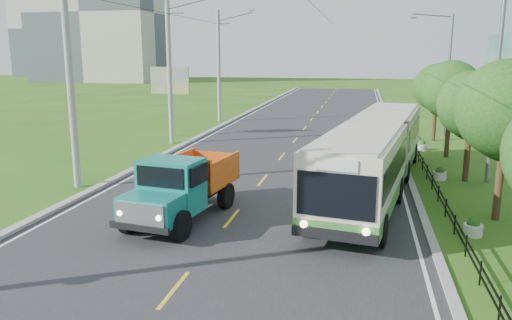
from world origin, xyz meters
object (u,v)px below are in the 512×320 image
(streetlight_mid, at_px, (493,81))
(planter_mid, at_px, (440,174))
(pole_near, at_px, (70,78))
(tree_fifth, at_px, (452,93))
(bus, at_px, (376,150))
(pole_mid, at_px, (170,70))
(streetlight_far, at_px, (446,71))
(tree_back, at_px, (437,90))
(pole_far, at_px, (219,66))
(billboard_right, at_px, (499,68))
(dump_truck, at_px, (182,183))
(planter_far, at_px, (422,146))
(tree_third, at_px, (507,114))
(billboard_left, at_px, (170,85))
(tree_fourth, at_px, (472,108))
(planter_near, at_px, (473,228))

(streetlight_mid, xyz_separation_m, planter_mid, (-2.04, -0.00, -4.62))
(pole_near, bearing_deg, tree_fifth, 31.59)
(pole_near, xyz_separation_m, bus, (13.62, 2.19, -3.17))
(pole_mid, height_order, streetlight_mid, pole_mid)
(streetlight_far, bearing_deg, tree_back, -112.92)
(pole_near, bearing_deg, pole_far, 90.00)
(planter_mid, distance_m, billboard_right, 8.68)
(pole_mid, bearing_deg, pole_far, 90.00)
(dump_truck, bearing_deg, planter_far, 65.64)
(pole_far, relative_size, tree_third, 1.67)
(streetlight_far, height_order, bus, streetlight_far)
(bus, bearing_deg, tree_fifth, 72.68)
(bus, bearing_deg, tree_third, -24.75)
(dump_truck, bearing_deg, streetlight_far, 68.97)
(pole_far, relative_size, planter_far, 14.93)
(planter_far, relative_size, billboard_left, 0.13)
(tree_back, distance_m, dump_truck, 23.71)
(tree_back, distance_m, bus, 15.71)
(tree_fifth, relative_size, billboard_left, 1.12)
(tree_third, relative_size, tree_fourth, 1.11)
(pole_near, height_order, tree_third, pole_near)
(pole_near, xyz_separation_m, pole_far, (0.00, 24.00, 0.00))
(planter_near, height_order, billboard_right, billboard_right)
(billboard_right, bearing_deg, pole_mid, 177.22)
(tree_fourth, distance_m, tree_back, 12.00)
(streetlight_mid, bearing_deg, pole_mid, 159.68)
(tree_third, distance_m, tree_back, 18.00)
(pole_mid, bearing_deg, tree_fourth, -20.74)
(planter_near, bearing_deg, pole_near, 169.91)
(billboard_left, xyz_separation_m, bus, (14.86, -12.81, -1.95))
(pole_far, height_order, streetlight_far, pole_far)
(tree_fourth, relative_size, billboard_left, 1.04)
(streetlight_mid, distance_m, planter_mid, 5.05)
(bus, bearing_deg, tree_back, 82.62)
(tree_fourth, bearing_deg, streetlight_mid, -10.15)
(pole_near, distance_m, bus, 14.15)
(streetlight_far, height_order, billboard_left, streetlight_far)
(billboard_right, bearing_deg, tree_third, -101.64)
(tree_fifth, height_order, billboard_right, billboard_right)
(pole_near, xyz_separation_m, streetlight_mid, (18.90, 5.00, -0.19))
(tree_fifth, xyz_separation_m, billboard_left, (-19.36, 3.86, 0.01))
(planter_mid, bearing_deg, tree_fifth, 78.44)
(pole_near, xyz_separation_m, tree_fifth, (18.12, 11.14, -1.24))
(pole_mid, xyz_separation_m, planter_far, (16.86, 1.00, -4.81))
(pole_near, bearing_deg, streetlight_far, 45.14)
(pole_mid, height_order, streetlight_far, pole_mid)
(pole_near, distance_m, tree_fourth, 18.89)
(tree_back, xyz_separation_m, planter_near, (-1.26, -20.14, -3.37))
(pole_far, relative_size, tree_fourth, 1.85)
(tree_fifth, distance_m, planter_far, 4.21)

